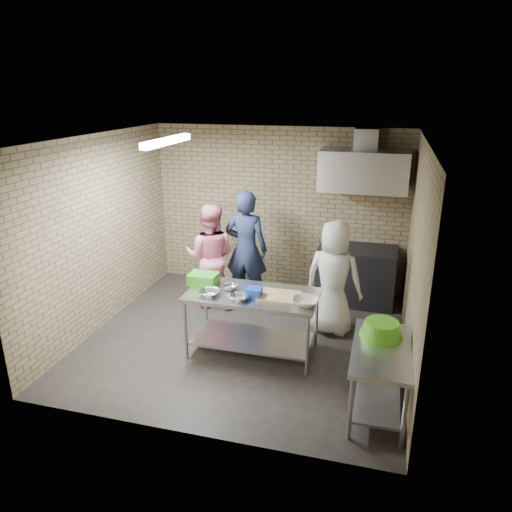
{
  "coord_description": "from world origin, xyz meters",
  "views": [
    {
      "loc": [
        1.7,
        -5.66,
        3.29
      ],
      "look_at": [
        0.1,
        0.2,
        1.15
      ],
      "focal_mm": 33.96,
      "sensor_mm": 36.0,
      "label": 1
    }
  ],
  "objects": [
    {
      "name": "blue_tub",
      "position": [
        0.24,
        -0.39,
        0.89
      ],
      "size": [
        0.18,
        0.18,
        0.12
      ],
      "primitive_type": "cube",
      "color": "#173AAD",
      "rests_on": "prep_table"
    },
    {
      "name": "prep_table",
      "position": [
        0.19,
        -0.29,
        0.41
      ],
      "size": [
        1.65,
        0.83,
        0.83
      ],
      "primitive_type": "cube",
      "color": "#ABADB2",
      "rests_on": "floor"
    },
    {
      "name": "hood_duct",
      "position": [
        1.35,
        1.85,
        2.55
      ],
      "size": [
        0.35,
        0.3,
        0.3
      ],
      "primitive_type": "cube",
      "color": "#A5A8AD",
      "rests_on": "back_wall"
    },
    {
      "name": "fluorescent_fixture",
      "position": [
        -1.0,
        0.0,
        2.64
      ],
      "size": [
        0.1,
        1.25,
        0.08
      ],
      "primitive_type": "cube",
      "color": "white",
      "rests_on": "ceiling"
    },
    {
      "name": "woman_pink",
      "position": [
        -0.82,
        0.9,
        0.82
      ],
      "size": [
        0.87,
        0.71,
        1.64
      ],
      "primitive_type": "imported",
      "rotation": [
        0.0,
        0.0,
        3.26
      ],
      "color": "pink",
      "rests_on": "floor"
    },
    {
      "name": "right_wall",
      "position": [
        2.1,
        0.0,
        1.35
      ],
      "size": [
        0.06,
        4.0,
        2.7
      ],
      "primitive_type": "cube",
      "color": "#907D5A",
      "rests_on": "ground"
    },
    {
      "name": "green_basin",
      "position": [
        1.78,
        -0.85,
        0.83
      ],
      "size": [
        0.46,
        0.46,
        0.17
      ],
      "primitive_type": null,
      "color": "#59C626",
      "rests_on": "side_counter"
    },
    {
      "name": "mixing_bowl_c",
      "position": [
        0.09,
        -0.51,
        0.86
      ],
      "size": [
        0.24,
        0.24,
        0.06
      ],
      "primitive_type": "imported",
      "rotation": [
        0.0,
        0.0,
        0.02
      ],
      "color": "silver",
      "rests_on": "prep_table"
    },
    {
      "name": "man_navy",
      "position": [
        -0.3,
        1.11,
        0.92
      ],
      "size": [
        0.68,
        0.45,
        1.84
      ],
      "primitive_type": "imported",
      "rotation": [
        0.0,
        0.0,
        3.12
      ],
      "color": "#141B33",
      "rests_on": "floor"
    },
    {
      "name": "front_wall",
      "position": [
        0.0,
        -2.0,
        1.35
      ],
      "size": [
        4.2,
        0.06,
        2.7
      ],
      "primitive_type": "cube",
      "color": "#907D5A",
      "rests_on": "ground"
    },
    {
      "name": "stove",
      "position": [
        1.35,
        1.65,
        0.45
      ],
      "size": [
        1.2,
        0.7,
        0.9
      ],
      "primitive_type": "cube",
      "color": "black",
      "rests_on": "floor"
    },
    {
      "name": "back_wall",
      "position": [
        0.0,
        2.0,
        1.35
      ],
      "size": [
        4.2,
        0.06,
        2.7
      ],
      "primitive_type": "cube",
      "color": "#907D5A",
      "rests_on": "ground"
    },
    {
      "name": "ceiling",
      "position": [
        0.0,
        0.0,
        2.7
      ],
      "size": [
        4.2,
        4.2,
        0.0
      ],
      "primitive_type": "plane",
      "rotation": [
        3.14,
        0.0,
        0.0
      ],
      "color": "black",
      "rests_on": "ground"
    },
    {
      "name": "mixing_bowl_a",
      "position": [
        -0.31,
        -0.49,
        0.86
      ],
      "size": [
        0.26,
        0.26,
        0.06
      ],
      "primitive_type": "imported",
      "rotation": [
        0.0,
        0.0,
        0.02
      ],
      "color": "#B7B8BE",
      "rests_on": "prep_table"
    },
    {
      "name": "range_hood",
      "position": [
        1.35,
        1.7,
        2.1
      ],
      "size": [
        1.3,
        0.6,
        0.6
      ],
      "primitive_type": "cube",
      "color": "silver",
      "rests_on": "back_wall"
    },
    {
      "name": "woman_white",
      "position": [
        1.11,
        0.54,
        0.81
      ],
      "size": [
        0.87,
        0.64,
        1.62
      ],
      "primitive_type": "imported",
      "rotation": [
        0.0,
        0.0,
        2.97
      ],
      "color": "silver",
      "rests_on": "floor"
    },
    {
      "name": "ceramic_bowl",
      "position": [
        0.89,
        -0.44,
        0.86
      ],
      "size": [
        0.32,
        0.32,
        0.08
      ],
      "primitive_type": "imported",
      "rotation": [
        0.0,
        0.0,
        0.02
      ],
      "color": "beige",
      "rests_on": "prep_table"
    },
    {
      "name": "wall_shelf",
      "position": [
        1.65,
        1.89,
        1.92
      ],
      "size": [
        0.8,
        0.2,
        0.04
      ],
      "primitive_type": "cube",
      "color": "#3F2B19",
      "rests_on": "back_wall"
    },
    {
      "name": "floor",
      "position": [
        0.0,
        0.0,
        0.0
      ],
      "size": [
        4.2,
        4.2,
        0.0
      ],
      "primitive_type": "plane",
      "color": "black",
      "rests_on": "ground"
    },
    {
      "name": "mixing_bowl_b",
      "position": [
        -0.11,
        -0.24,
        0.86
      ],
      "size": [
        0.2,
        0.2,
        0.06
      ],
      "primitive_type": "imported",
      "rotation": [
        0.0,
        0.0,
        0.02
      ],
      "color": "#B2B4B9",
      "rests_on": "prep_table"
    },
    {
      "name": "left_wall",
      "position": [
        -2.1,
        0.0,
        1.35
      ],
      "size": [
        0.06,
        4.0,
        2.7
      ],
      "primitive_type": "cube",
      "color": "#907D5A",
      "rests_on": "ground"
    },
    {
      "name": "bottle_green",
      "position": [
        1.8,
        1.89,
        2.02
      ],
      "size": [
        0.06,
        0.06,
        0.15
      ],
      "primitive_type": "cylinder",
      "color": "green",
      "rests_on": "wall_shelf"
    },
    {
      "name": "side_counter",
      "position": [
        1.8,
        -1.1,
        0.38
      ],
      "size": [
        0.6,
        1.2,
        0.75
      ],
      "primitive_type": "cube",
      "color": "silver",
      "rests_on": "floor"
    },
    {
      "name": "cutting_board",
      "position": [
        0.54,
        -0.31,
        0.84
      ],
      "size": [
        0.5,
        0.39,
        0.03
      ],
      "primitive_type": "cube",
      "color": "tan",
      "rests_on": "prep_table"
    },
    {
      "name": "green_crate",
      "position": [
        -0.51,
        -0.17,
        0.9
      ],
      "size": [
        0.37,
        0.28,
        0.15
      ],
      "primitive_type": "cube",
      "color": "green",
      "rests_on": "prep_table"
    }
  ]
}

